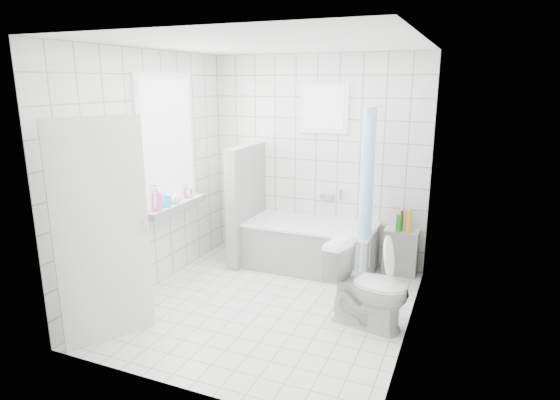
% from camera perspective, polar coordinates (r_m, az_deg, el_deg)
% --- Properties ---
extents(ground, '(3.00, 3.00, 0.00)m').
position_cam_1_polar(ground, '(5.01, -1.42, -12.67)').
color(ground, white).
rests_on(ground, ground).
extents(ceiling, '(3.00, 3.00, 0.00)m').
position_cam_1_polar(ceiling, '(4.48, -1.64, 18.51)').
color(ceiling, white).
rests_on(ceiling, ground).
extents(wall_back, '(2.80, 0.02, 2.60)m').
position_cam_1_polar(wall_back, '(5.94, 4.42, 4.86)').
color(wall_back, white).
rests_on(wall_back, ground).
extents(wall_front, '(2.80, 0.02, 2.60)m').
position_cam_1_polar(wall_front, '(3.30, -12.25, -3.14)').
color(wall_front, white).
rests_on(wall_front, ground).
extents(wall_left, '(0.02, 3.00, 2.60)m').
position_cam_1_polar(wall_left, '(5.29, -15.53, 3.19)').
color(wall_left, white).
rests_on(wall_left, ground).
extents(wall_right, '(0.02, 3.00, 2.60)m').
position_cam_1_polar(wall_right, '(4.21, 16.16, 0.38)').
color(wall_right, white).
rests_on(wall_right, ground).
extents(window_left, '(0.01, 0.90, 1.40)m').
position_cam_1_polar(window_left, '(5.45, -13.43, 6.84)').
color(window_left, white).
rests_on(window_left, wall_left).
extents(window_back, '(0.50, 0.01, 0.50)m').
position_cam_1_polar(window_back, '(5.80, 5.36, 11.07)').
color(window_back, white).
rests_on(window_back, wall_back).
extents(window_sill, '(0.18, 1.02, 0.08)m').
position_cam_1_polar(window_sill, '(5.56, -12.61, -0.74)').
color(window_sill, white).
rests_on(window_sill, wall_left).
extents(door, '(0.44, 0.71, 2.00)m').
position_cam_1_polar(door, '(4.30, -20.80, -3.85)').
color(door, silver).
rests_on(door, ground).
extents(bathtub, '(1.58, 0.77, 0.58)m').
position_cam_1_polar(bathtub, '(5.83, 3.74, -5.58)').
color(bathtub, white).
rests_on(bathtub, ground).
extents(partition_wall, '(0.15, 0.85, 1.50)m').
position_cam_1_polar(partition_wall, '(5.97, -4.11, -0.50)').
color(partition_wall, white).
rests_on(partition_wall, ground).
extents(tiled_ledge, '(0.40, 0.24, 0.55)m').
position_cam_1_polar(tiled_ledge, '(5.85, 14.47, -6.14)').
color(tiled_ledge, white).
rests_on(tiled_ledge, ground).
extents(toilet, '(0.85, 0.57, 0.80)m').
position_cam_1_polar(toilet, '(4.55, 10.66, -10.28)').
color(toilet, white).
rests_on(toilet, ground).
extents(curtain_rod, '(0.02, 0.80, 0.02)m').
position_cam_1_polar(curtain_rod, '(5.28, 11.59, 11.07)').
color(curtain_rod, silver).
rests_on(curtain_rod, wall_back).
extents(shower_curtain, '(0.14, 0.48, 1.78)m').
position_cam_1_polar(shower_curtain, '(5.28, 10.82, 1.22)').
color(shower_curtain, '#53B1F5').
rests_on(shower_curtain, curtain_rod).
extents(tub_faucet, '(0.18, 0.06, 0.06)m').
position_cam_1_polar(tub_faucet, '(5.95, 5.79, 0.40)').
color(tub_faucet, silver).
rests_on(tub_faucet, wall_back).
extents(sill_bottles, '(0.19, 0.73, 0.29)m').
position_cam_1_polar(sill_bottles, '(5.42, -13.43, 0.45)').
color(sill_bottles, pink).
rests_on(sill_bottles, window_sill).
extents(ledge_bottles, '(0.17, 0.17, 0.28)m').
position_cam_1_polar(ledge_bottles, '(5.68, 14.89, -2.53)').
color(ledge_bottles, red).
rests_on(ledge_bottles, tiled_ledge).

